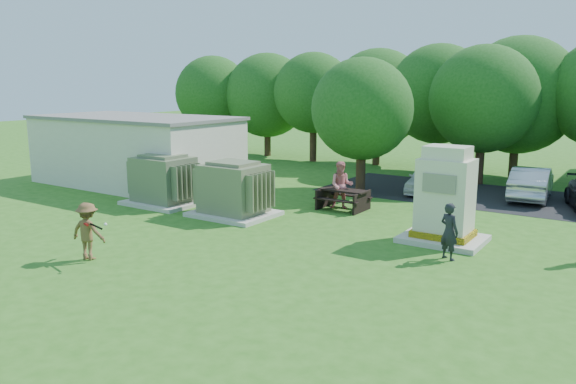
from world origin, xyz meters
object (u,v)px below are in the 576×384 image
Objects in this scene: batter at (88,231)px; car_white at (427,179)px; car_silver_a at (531,183)px; transformer_left at (164,181)px; generator_cabinet at (445,200)px; picnic_table at (343,197)px; person_by_generator at (449,231)px; person_at_picnic at (341,185)px; transformer_right at (234,190)px.

car_white is (4.54, 14.86, -0.19)m from batter.
batter is at bearing 56.03° from car_silver_a.
transformer_left is 11.75m from car_white.
generator_cabinet is (11.44, 0.97, 0.36)m from transformer_left.
picnic_table is 6.81m from person_by_generator.
batter is 15.54m from car_white.
batter reaches higher than car_silver_a.
person_by_generator is at bearing -3.49° from transformer_left.
car_white is at bearing 113.62° from generator_cabinet.
person_by_generator is at bearing -67.18° from generator_cabinet.
car_white is at bearing 48.44° from person_at_picnic.
transformer_right is at bearing 19.08° from person_by_generator.
batter is 0.44× the size of car_white.
generator_cabinet reaches higher than picnic_table.
transformer_right is 12.89m from car_silver_a.
picnic_table is (2.93, 3.22, -0.46)m from transformer_right.
person_by_generator is 0.44× the size of car_white.
car_silver_a is at bearing 22.90° from person_at_picnic.
transformer_left is at bearing 20.60° from person_by_generator.
car_silver_a is (8.76, 15.94, -0.12)m from batter.
transformer_right reaches higher than car_silver_a.
person_by_generator reaches higher than picnic_table.
batter is (-7.80, -7.40, -0.51)m from generator_cabinet.
transformer_left is 1.58× the size of picnic_table.
person_at_picnic is (2.81, 3.30, -0.02)m from transformer_right.
transformer_left is 3.70m from transformer_right.
person_at_picnic is (-4.93, 2.32, -0.38)m from generator_cabinet.
picnic_table is at bearing -120.57° from batter.
person_by_generator is 6.94m from person_at_picnic.
transformer_right is at bearing -103.89° from batter.
transformer_right is 7.81m from generator_cabinet.
generator_cabinet reaches higher than person_at_picnic.
person_at_picnic is (-5.65, 4.04, 0.13)m from person_by_generator.
generator_cabinet is 1.60× the size of person_at_picnic.
person_at_picnic reaches higher than batter.
car_white is 0.87× the size of car_silver_a.
picnic_table is 10.10m from batter.
person_at_picnic is at bearing -119.80° from batter.
picnic_table is at bearing 154.92° from generator_cabinet.
car_silver_a is at bearing 37.50° from transformer_left.
generator_cabinet is 0.82× the size of car_white.
person_by_generator is at bearing -159.63° from batter.
transformer_left and transformer_right have the same top height.
person_by_generator is 0.38× the size of car_silver_a.
transformer_left is at bearing 32.33° from car_silver_a.
person_by_generator is (8.52, 5.68, 0.00)m from batter.
car_white is 4.36m from car_silver_a.
car_white is at bearing 45.92° from transformer_left.
generator_cabinet is at bearing -25.08° from picnic_table.
person_by_generator is (12.16, -0.74, -0.15)m from transformer_left.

